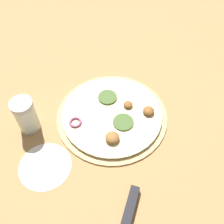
% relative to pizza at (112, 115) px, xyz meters
% --- Properties ---
extents(ground_plane, '(3.00, 3.00, 0.00)m').
position_rel_pizza_xyz_m(ground_plane, '(-0.00, 0.00, -0.01)').
color(ground_plane, tan).
extents(pizza, '(0.29, 0.29, 0.03)m').
position_rel_pizza_xyz_m(pizza, '(0.00, 0.00, 0.00)').
color(pizza, '#D6B77A').
rests_on(pizza, ground_plane).
extents(spice_jar, '(0.05, 0.05, 0.10)m').
position_rel_pizza_xyz_m(spice_jar, '(-0.21, 0.03, 0.04)').
color(spice_jar, silver).
rests_on(spice_jar, ground_plane).
extents(flour_patch, '(0.12, 0.12, 0.00)m').
position_rel_pizza_xyz_m(flour_patch, '(-0.19, -0.09, -0.01)').
color(flour_patch, white).
rests_on(flour_patch, ground_plane).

